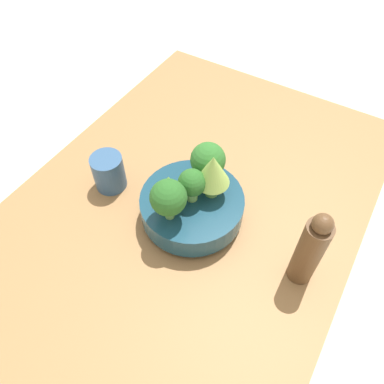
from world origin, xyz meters
TOP-DOWN VIEW (x-y plane):
  - ground_plane at (0.00, 0.00)m, footprint 6.00×6.00m
  - table at (0.00, 0.00)m, footprint 1.00×0.70m
  - bowl at (0.03, 0.03)m, footprint 0.21×0.21m
  - romanesco_piece_far at (-0.00, 0.05)m, footprint 0.07×0.07m
  - broccoli_floret_right at (0.09, 0.01)m, footprint 0.07×0.07m
  - broccoli_floret_left at (-0.03, 0.03)m, footprint 0.07×0.07m
  - broccoli_floret_center at (0.03, 0.03)m, footprint 0.05×0.05m
  - romanesco_piece_near at (0.06, -0.01)m, footprint 0.05×0.05m
  - cup at (0.05, -0.18)m, footprint 0.07×0.07m
  - pepper_mill at (0.04, 0.27)m, footprint 0.05×0.05m

SIDE VIEW (x-z plane):
  - ground_plane at x=0.00m, z-range 0.00..0.00m
  - table at x=0.00m, z-range 0.00..0.04m
  - bowl at x=0.03m, z-range 0.05..0.11m
  - cup at x=0.05m, z-range 0.04..0.12m
  - pepper_mill at x=0.04m, z-range 0.04..0.22m
  - broccoli_floret_center at x=0.03m, z-range 0.11..0.19m
  - romanesco_piece_near at x=0.06m, z-range 0.11..0.19m
  - broccoli_floret_left at x=-0.03m, z-range 0.11..0.20m
  - broccoli_floret_right at x=0.09m, z-range 0.11..0.21m
  - romanesco_piece_far at x=0.00m, z-range 0.12..0.22m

